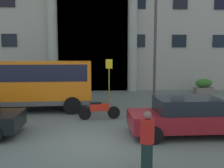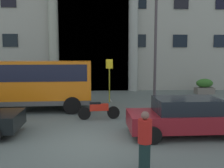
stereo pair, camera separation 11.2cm
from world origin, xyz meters
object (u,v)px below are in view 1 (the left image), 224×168
hedge_planter_east (38,88)px  scooter_by_planter (168,110)px  lamppost_plaza_centre (155,27)px  hedge_planter_entrance_left (204,86)px  parked_coupe_end (187,116)px  bus_stop_sign (109,76)px  orange_minibus (32,81)px  motorcycle_near_kerb (98,110)px  pedestrian_woman_with_bag (147,142)px

hedge_planter_east → scooter_by_planter: 10.58m
hedge_planter_east → lamppost_plaza_centre: 9.58m
hedge_planter_entrance_left → parked_coupe_end: parked_coupe_end is taller
bus_stop_sign → hedge_planter_east: size_ratio=1.79×
lamppost_plaza_centre → parked_coupe_end: bearing=-92.5°
hedge_planter_entrance_left → hedge_planter_east: 12.95m
orange_minibus → hedge_planter_entrance_left: orange_minibus is taller
parked_coupe_end → scooter_by_planter: parked_coupe_end is taller
orange_minibus → lamppost_plaza_centre: size_ratio=0.79×
orange_minibus → lamppost_plaza_centre: lamppost_plaza_centre is taller
motorcycle_near_kerb → lamppost_plaza_centre: size_ratio=0.23×
orange_minibus → bus_stop_sign: bus_stop_sign is taller
pedestrian_woman_with_bag → orange_minibus: bearing=63.1°
orange_minibus → parked_coupe_end: bearing=-36.2°
orange_minibus → bus_stop_sign: (4.40, 2.16, 0.09)m
motorcycle_near_kerb → pedestrian_woman_with_bag: (1.24, -5.44, 0.35)m
motorcycle_near_kerb → lamppost_plaza_centre: bearing=44.1°
bus_stop_sign → motorcycle_near_kerb: 4.62m
lamppost_plaza_centre → hedge_planter_east: bearing=162.0°
hedge_planter_east → scooter_by_planter: hedge_planter_east is taller
motorcycle_near_kerb → scooter_by_planter: bearing=-9.2°
motorcycle_near_kerb → pedestrian_woman_with_bag: bearing=-82.3°
parked_coupe_end → lamppost_plaza_centre: lamppost_plaza_centre is taller
hedge_planter_entrance_left → hedge_planter_east: hedge_planter_east is taller
pedestrian_woman_with_bag → lamppost_plaza_centre: lamppost_plaza_centre is taller
scooter_by_planter → lamppost_plaza_centre: size_ratio=0.23×
orange_minibus → hedge_planter_east: 4.87m
bus_stop_sign → lamppost_plaza_centre: (2.97, -0.11, 3.16)m
hedge_planter_east → bus_stop_sign: bearing=-26.1°
hedge_planter_entrance_left → motorcycle_near_kerb: 11.33m
orange_minibus → motorcycle_near_kerb: (3.69, -2.23, -1.18)m
bus_stop_sign → lamppost_plaza_centre: lamppost_plaza_centre is taller
hedge_planter_entrance_left → parked_coupe_end: 11.27m
bus_stop_sign → parked_coupe_end: bearing=-68.8°
hedge_planter_entrance_left → lamppost_plaza_centre: lamppost_plaza_centre is taller
pedestrian_woman_with_bag → hedge_planter_east: bearing=55.2°
scooter_by_planter → motorcycle_near_kerb: same height
parked_coupe_end → pedestrian_woman_with_bag: size_ratio=2.76×
scooter_by_planter → pedestrian_woman_with_bag: (-2.06, -5.21, 0.35)m
orange_minibus → hedge_planter_east: (-0.79, 4.70, -1.02)m
hedge_planter_east → parked_coupe_end: bearing=-50.2°
hedge_planter_entrance_left → bus_stop_sign: bearing=-157.8°
hedge_planter_entrance_left → pedestrian_woman_with_bag: bearing=-119.0°
motorcycle_near_kerb → hedge_planter_entrance_left: bearing=36.6°
orange_minibus → scooter_by_planter: (7.00, -2.46, -1.18)m
orange_minibus → pedestrian_woman_with_bag: size_ratio=4.13×
pedestrian_woman_with_bag → lamppost_plaza_centre: 10.81m
pedestrian_woman_with_bag → scooter_by_planter: bearing=8.8°
pedestrian_woman_with_bag → motorcycle_near_kerb: bearing=43.2°
hedge_planter_entrance_left → scooter_by_planter: 9.33m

